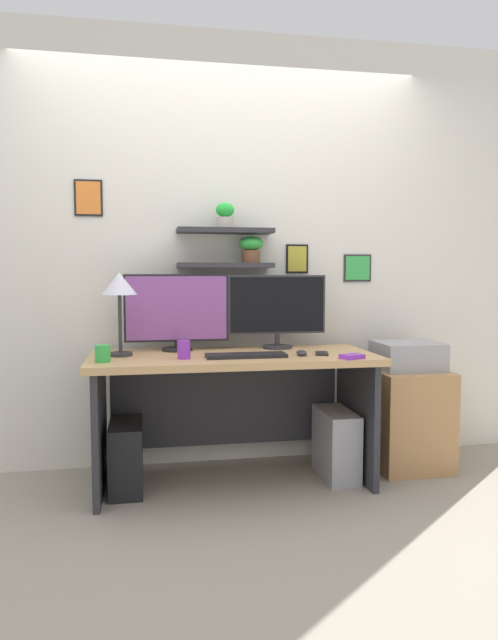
{
  "coord_description": "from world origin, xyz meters",
  "views": [
    {
      "loc": [
        -0.49,
        -3.17,
        1.21
      ],
      "look_at": [
        0.1,
        0.05,
        0.94
      ],
      "focal_mm": 32.01,
      "sensor_mm": 36.0,
      "label": 1
    }
  ],
  "objects_px": {
    "computer_mouse": "(302,353)",
    "computer_tower_left": "(126,456)",
    "coffee_mug": "(103,353)",
    "printer": "(408,356)",
    "computer_tower_right": "(336,444)",
    "monitor_right": "(277,308)",
    "monitor_left": "(177,311)",
    "drawer_cabinet": "(406,417)",
    "keyboard": "(246,355)",
    "desk": "(232,389)",
    "cell_phone": "(322,353)",
    "scissors_tray": "(352,356)",
    "pen_cup": "(184,350)",
    "desk_lamp": "(119,289)"
  },
  "relations": [
    {
      "from": "monitor_right",
      "to": "scissors_tray",
      "type": "xyz_separation_m",
      "value": [
        0.3,
        -0.5,
        -0.23
      ]
    },
    {
      "from": "monitor_right",
      "to": "keyboard",
      "type": "bearing_deg",
      "value": -126.34
    },
    {
      "from": "keyboard",
      "to": "computer_tower_left",
      "type": "bearing_deg",
      "value": 168.47
    },
    {
      "from": "desk",
      "to": "monitor_right",
      "type": "distance_m",
      "value": 0.57
    },
    {
      "from": "coffee_mug",
      "to": "desk",
      "type": "bearing_deg",
      "value": 16.91
    },
    {
      "from": "coffee_mug",
      "to": "printer",
      "type": "relative_size",
      "value": 0.24
    },
    {
      "from": "pen_cup",
      "to": "computer_tower_right",
      "type": "relative_size",
      "value": 0.25
    },
    {
      "from": "drawer_cabinet",
      "to": "computer_tower_right",
      "type": "distance_m",
      "value": 0.52
    },
    {
      "from": "monitor_left",
      "to": "computer_mouse",
      "type": "distance_m",
      "value": 0.79
    },
    {
      "from": "desk",
      "to": "cell_phone",
      "type": "bearing_deg",
      "value": -16.45
    },
    {
      "from": "pen_cup",
      "to": "computer_tower_right",
      "type": "distance_m",
      "value": 1.09
    },
    {
      "from": "pen_cup",
      "to": "scissors_tray",
      "type": "bearing_deg",
      "value": -9.82
    },
    {
      "from": "monitor_left",
      "to": "drawer_cabinet",
      "type": "relative_size",
      "value": 1.0
    },
    {
      "from": "cell_phone",
      "to": "pen_cup",
      "type": "distance_m",
      "value": 0.78
    },
    {
      "from": "desk_lamp",
      "to": "coffee_mug",
      "type": "bearing_deg",
      "value": -111.54
    },
    {
      "from": "scissors_tray",
      "to": "pen_cup",
      "type": "bearing_deg",
      "value": 170.18
    },
    {
      "from": "pen_cup",
      "to": "computer_tower_right",
      "type": "xyz_separation_m",
      "value": [
        0.9,
        0.12,
        -0.6
      ]
    },
    {
      "from": "monitor_right",
      "to": "computer_tower_right",
      "type": "relative_size",
      "value": 1.51
    },
    {
      "from": "pen_cup",
      "to": "printer",
      "type": "height_order",
      "value": "pen_cup"
    },
    {
      "from": "desk",
      "to": "cell_phone",
      "type": "relative_size",
      "value": 11.48
    },
    {
      "from": "monitor_right",
      "to": "scissors_tray",
      "type": "bearing_deg",
      "value": -59.07
    },
    {
      "from": "keyboard",
      "to": "drawer_cabinet",
      "type": "bearing_deg",
      "value": 12.51
    },
    {
      "from": "desk",
      "to": "printer",
      "type": "distance_m",
      "value": 1.13
    },
    {
      "from": "scissors_tray",
      "to": "computer_mouse",
      "type": "bearing_deg",
      "value": 146.79
    },
    {
      "from": "monitor_right",
      "to": "pen_cup",
      "type": "height_order",
      "value": "monitor_right"
    },
    {
      "from": "computer_mouse",
      "to": "computer_tower_left",
      "type": "bearing_deg",
      "value": 172.25
    },
    {
      "from": "monitor_left",
      "to": "computer_tower_left",
      "type": "xyz_separation_m",
      "value": [
        -0.3,
        -0.21,
        -0.79
      ]
    },
    {
      "from": "desk_lamp",
      "to": "computer_tower_right",
      "type": "height_order",
      "value": "desk_lamp"
    },
    {
      "from": "desk",
      "to": "coffee_mug",
      "type": "bearing_deg",
      "value": -163.09
    },
    {
      "from": "cell_phone",
      "to": "drawer_cabinet",
      "type": "relative_size",
      "value": 0.23
    },
    {
      "from": "keyboard",
      "to": "pen_cup",
      "type": "relative_size",
      "value": 4.4
    },
    {
      "from": "computer_tower_left",
      "to": "monitor_left",
      "type": "bearing_deg",
      "value": 35.21
    },
    {
      "from": "monitor_right",
      "to": "desk_lamp",
      "type": "xyz_separation_m",
      "value": [
        -0.93,
        -0.17,
        0.13
      ]
    },
    {
      "from": "computer_tower_left",
      "to": "keyboard",
      "type": "bearing_deg",
      "value": -11.53
    },
    {
      "from": "desk_lamp",
      "to": "scissors_tray",
      "type": "distance_m",
      "value": 1.32
    },
    {
      "from": "monitor_right",
      "to": "computer_mouse",
      "type": "height_order",
      "value": "monitor_right"
    },
    {
      "from": "computer_mouse",
      "to": "cell_phone",
      "type": "xyz_separation_m",
      "value": [
        0.13,
        0.03,
        -0.01
      ]
    },
    {
      "from": "desk",
      "to": "scissors_tray",
      "type": "height_order",
      "value": "scissors_tray"
    },
    {
      "from": "coffee_mug",
      "to": "printer",
      "type": "bearing_deg",
      "value": 8.41
    },
    {
      "from": "computer_mouse",
      "to": "desk_lamp",
      "type": "bearing_deg",
      "value": 170.18
    },
    {
      "from": "computer_tower_right",
      "to": "monitor_right",
      "type": "bearing_deg",
      "value": 143.44
    },
    {
      "from": "computer_tower_right",
      "to": "keyboard",
      "type": "bearing_deg",
      "value": -168.32
    },
    {
      "from": "monitor_right",
      "to": "computer_tower_left",
      "type": "height_order",
      "value": "monitor_right"
    },
    {
      "from": "computer_mouse",
      "to": "pen_cup",
      "type": "xyz_separation_m",
      "value": [
        -0.65,
        -0.0,
        0.04
      ]
    },
    {
      "from": "desk",
      "to": "pen_cup",
      "type": "xyz_separation_m",
      "value": [
        -0.29,
        -0.18,
        0.26
      ]
    },
    {
      "from": "computer_mouse",
      "to": "cell_phone",
      "type": "bearing_deg",
      "value": 15.12
    },
    {
      "from": "desk",
      "to": "drawer_cabinet",
      "type": "distance_m",
      "value": 1.14
    },
    {
      "from": "monitor_right",
      "to": "monitor_left",
      "type": "bearing_deg",
      "value": 179.99
    },
    {
      "from": "keyboard",
      "to": "coffee_mug",
      "type": "distance_m",
      "value": 0.76
    },
    {
      "from": "desk_lamp",
      "to": "desk",
      "type": "bearing_deg",
      "value": 0.73
    }
  ]
}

